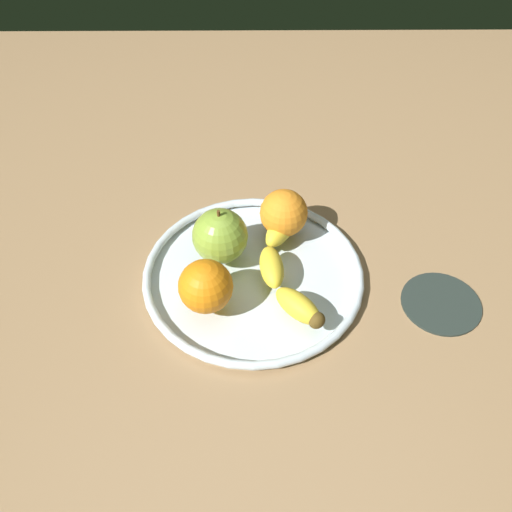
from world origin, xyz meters
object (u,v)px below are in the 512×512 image
object	(u,v)px
banana	(287,268)
ambient_coaster	(444,303)
fruit_bowl	(256,275)
orange_front_left	(209,286)
orange_center	(286,213)
apple	(223,236)

from	to	relation	value
banana	ambient_coaster	xyz separation A→B (cm)	(3.67, 21.29, -3.11)
fruit_bowl	orange_front_left	xyz separation A→B (cm)	(5.71, -6.09, 4.43)
fruit_bowl	orange_center	bearing A→B (deg)	150.76
fruit_bowl	orange_front_left	world-z (taller)	orange_front_left
orange_front_left	ambient_coaster	bearing A→B (deg)	91.90
fruit_bowl	banana	distance (cm)	5.02
fruit_bowl	ambient_coaster	xyz separation A→B (cm)	(4.66, 25.53, -0.62)
banana	fruit_bowl	bearing A→B (deg)	-109.94
fruit_bowl	banana	size ratio (longest dim) A/B	1.43
banana	apple	bearing A→B (deg)	-121.08
orange_center	orange_front_left	bearing A→B (deg)	-37.66
apple	orange_front_left	world-z (taller)	apple
apple	orange_front_left	bearing A→B (deg)	-10.08
ambient_coaster	orange_front_left	bearing A→B (deg)	-88.10
orange_front_left	apple	bearing A→B (deg)	169.92
fruit_bowl	orange_center	size ratio (longest dim) A/B	4.44
apple	orange_front_left	size ratio (longest dim) A/B	1.21
fruit_bowl	orange_center	xyz separation A→B (cm)	(-7.94, 4.44, 4.37)
banana	orange_front_left	bearing A→B (deg)	-72.25
banana	orange_center	xyz separation A→B (cm)	(-8.92, 0.20, 1.87)
apple	ambient_coaster	distance (cm)	31.50
banana	ambient_coaster	size ratio (longest dim) A/B	2.00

